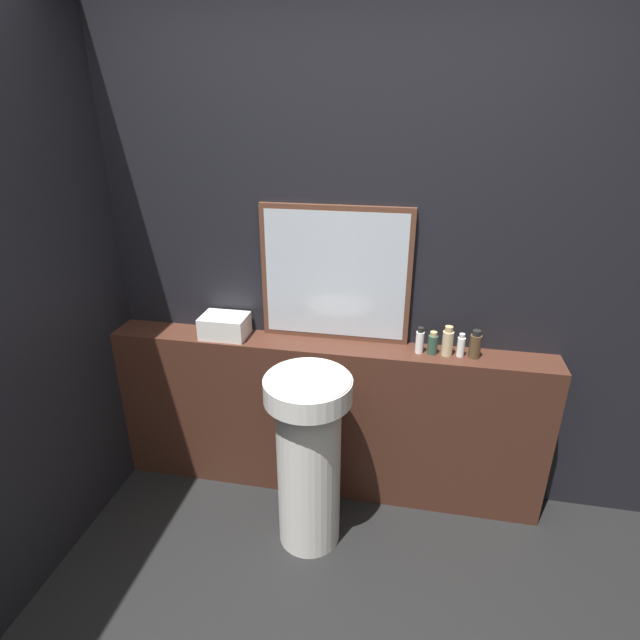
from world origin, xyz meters
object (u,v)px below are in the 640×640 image
object	(u,v)px
pedestal_sink	(309,455)
body_wash_bottle	(461,346)
shampoo_bottle	(420,341)
lotion_bottle	(448,342)
hand_soap_bottle	(475,345)
mirror	(335,275)
towel_stack	(225,326)
conditioner_bottle	(433,344)

from	to	relation	value
pedestal_sink	body_wash_bottle	distance (m)	0.88
shampoo_bottle	lotion_bottle	size ratio (longest dim) A/B	0.89
hand_soap_bottle	mirror	bearing A→B (deg)	173.10
hand_soap_bottle	lotion_bottle	bearing A→B (deg)	-180.00
mirror	lotion_bottle	world-z (taller)	mirror
mirror	towel_stack	distance (m)	0.63
body_wash_bottle	hand_soap_bottle	world-z (taller)	hand_soap_bottle
shampoo_bottle	body_wash_bottle	distance (m)	0.19
shampoo_bottle	conditioner_bottle	world-z (taller)	shampoo_bottle
pedestal_sink	conditioner_bottle	distance (m)	0.79
pedestal_sink	shampoo_bottle	xyz separation A→B (m)	(0.47, 0.38, 0.45)
pedestal_sink	lotion_bottle	size ratio (longest dim) A/B	6.14
pedestal_sink	conditioner_bottle	size ratio (longest dim) A/B	7.94
towel_stack	hand_soap_bottle	world-z (taller)	hand_soap_bottle
mirror	towel_stack	size ratio (longest dim) A/B	3.16
lotion_bottle	hand_soap_bottle	world-z (taller)	lotion_bottle
mirror	hand_soap_bottle	xyz separation A→B (m)	(0.69, -0.08, -0.28)
towel_stack	lotion_bottle	size ratio (longest dim) A/B	1.58
shampoo_bottle	pedestal_sink	bearing A→B (deg)	-141.06
pedestal_sink	mirror	world-z (taller)	mirror
conditioner_bottle	body_wash_bottle	distance (m)	0.13
pedestal_sink	mirror	size ratio (longest dim) A/B	1.23
shampoo_bottle	hand_soap_bottle	bearing A→B (deg)	0.00
conditioner_bottle	hand_soap_bottle	bearing A→B (deg)	0.00
mirror	lotion_bottle	xyz separation A→B (m)	(0.56, -0.08, -0.27)
lotion_bottle	conditioner_bottle	bearing A→B (deg)	180.00
lotion_bottle	hand_soap_bottle	distance (m)	0.13
pedestal_sink	mirror	bearing A→B (deg)	85.17
hand_soap_bottle	pedestal_sink	bearing A→B (deg)	-152.44
mirror	body_wash_bottle	distance (m)	0.69
mirror	conditioner_bottle	world-z (taller)	mirror
conditioner_bottle	hand_soap_bottle	distance (m)	0.20
towel_stack	body_wash_bottle	xyz separation A→B (m)	(1.18, 0.00, -0.00)
mirror	hand_soap_bottle	bearing A→B (deg)	-6.90
lotion_bottle	shampoo_bottle	bearing A→B (deg)	180.00
towel_stack	hand_soap_bottle	bearing A→B (deg)	0.00
towel_stack	body_wash_bottle	size ratio (longest dim) A/B	2.01
lotion_bottle	hand_soap_bottle	size ratio (longest dim) A/B	1.07
pedestal_sink	hand_soap_bottle	bearing A→B (deg)	27.56
pedestal_sink	body_wash_bottle	world-z (taller)	body_wash_bottle
mirror	shampoo_bottle	world-z (taller)	mirror
shampoo_bottle	hand_soap_bottle	size ratio (longest dim) A/B	0.95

